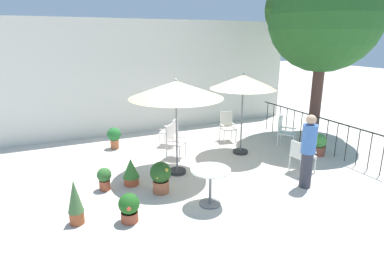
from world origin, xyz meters
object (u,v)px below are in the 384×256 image
at_px(shade_tree, 325,15).
at_px(patio_chair_0, 284,130).
at_px(potted_plant_6, 114,136).
at_px(potted_plant_4, 161,176).
at_px(patio_chair_3, 227,125).
at_px(potted_plant_0, 129,207).
at_px(potted_plant_2, 75,202).
at_px(potted_plant_1, 104,178).
at_px(patio_chair_2, 173,140).
at_px(patio_umbrella_1, 243,83).
at_px(cafe_table_0, 210,180).
at_px(potted_plant_3, 319,144).
at_px(patio_chair_1, 301,154).
at_px(standing_person, 308,151).
at_px(potted_plant_5, 131,171).
at_px(patio_umbrella_0, 176,90).
at_px(patio_chair_4, 171,130).

bearing_deg(shade_tree, patio_chair_0, -167.85).
bearing_deg(potted_plant_6, potted_plant_4, -84.26).
bearing_deg(patio_chair_3, potted_plant_4, -140.76).
distance_m(potted_plant_0, potted_plant_6, 4.27).
bearing_deg(potted_plant_0, potted_plant_2, 159.21).
xyz_separation_m(potted_plant_1, potted_plant_4, (1.10, -0.64, 0.10)).
bearing_deg(patio_chair_2, patio_umbrella_1, -13.50).
bearing_deg(patio_chair_2, potted_plant_4, -118.72).
height_order(cafe_table_0, potted_plant_3, cafe_table_0).
height_order(patio_chair_3, potted_plant_0, patio_chair_3).
distance_m(patio_umbrella_1, patio_chair_1, 2.50).
distance_m(potted_plant_3, standing_person, 2.37).
distance_m(potted_plant_4, potted_plant_5, 0.82).
xyz_separation_m(cafe_table_0, potted_plant_2, (-2.55, 0.38, -0.10)).
bearing_deg(cafe_table_0, potted_plant_4, 128.92).
distance_m(patio_umbrella_0, patio_chair_0, 4.18).
bearing_deg(patio_chair_1, standing_person, -124.52).
xyz_separation_m(shade_tree, patio_umbrella_0, (-5.37, -0.91, -1.87)).
height_order(patio_chair_0, potted_plant_4, patio_chair_0).
bearing_deg(potted_plant_0, patio_chair_3, 40.30).
relative_size(patio_chair_3, potted_plant_1, 1.85).
height_order(patio_chair_1, patio_chair_4, patio_chair_4).
xyz_separation_m(patio_chair_4, potted_plant_2, (-3.14, -3.40, -0.06)).
bearing_deg(potted_plant_2, shade_tree, 16.05).
bearing_deg(patio_chair_3, patio_chair_0, -42.34).
height_order(patio_umbrella_1, cafe_table_0, patio_umbrella_1).
xyz_separation_m(patio_chair_0, patio_chair_2, (-3.52, 0.46, 0.02)).
bearing_deg(patio_umbrella_1, patio_chair_4, 137.87).
distance_m(potted_plant_0, potted_plant_4, 1.27).
distance_m(patio_chair_0, patio_chair_3, 1.80).
distance_m(patio_umbrella_0, patio_chair_3, 3.44).
height_order(patio_chair_0, potted_plant_5, patio_chair_0).
bearing_deg(cafe_table_0, patio_chair_1, 9.75).
height_order(patio_chair_2, patio_chair_4, patio_chair_2).
relative_size(patio_chair_3, potted_plant_4, 1.36).
height_order(patio_umbrella_1, patio_chair_3, patio_umbrella_1).
bearing_deg(shade_tree, cafe_table_0, -153.60).
distance_m(potted_plant_3, potted_plant_4, 4.92).
bearing_deg(shade_tree, potted_plant_0, -159.54).
distance_m(potted_plant_2, potted_plant_5, 1.77).
bearing_deg(potted_plant_3, patio_umbrella_0, 173.10).
relative_size(shade_tree, potted_plant_4, 8.08).
bearing_deg(patio_umbrella_0, patio_chair_2, 73.51).
height_order(patio_chair_1, patio_chair_3, patio_chair_3).
bearing_deg(potted_plant_4, potted_plant_5, 127.24).
distance_m(potted_plant_3, potted_plant_6, 6.06).
relative_size(shade_tree, patio_chair_0, 6.14).
xyz_separation_m(patio_umbrella_1, potted_plant_6, (-3.29, 1.96, -1.69)).
relative_size(potted_plant_2, potted_plant_6, 1.31).
relative_size(patio_chair_3, potted_plant_0, 1.71).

